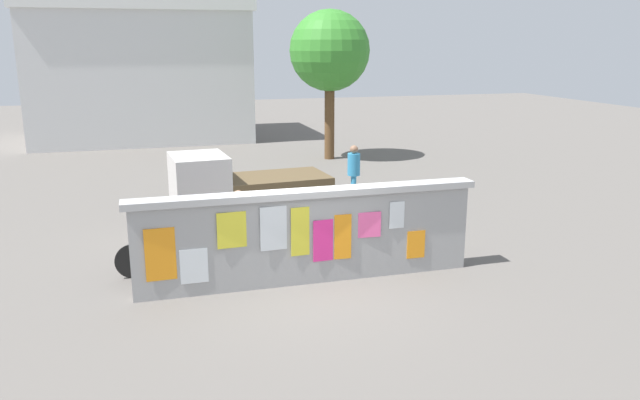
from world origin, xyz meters
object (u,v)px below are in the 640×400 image
(auto_rickshaw_truck, at_px, (243,193))
(person_walking, at_px, (239,223))
(bicycle_far, at_px, (162,257))
(person_bystander, at_px, (354,168))
(motorcycle, at_px, (385,230))
(tree_roadside, at_px, (330,52))

(auto_rickshaw_truck, bearing_deg, person_walking, -100.56)
(auto_rickshaw_truck, distance_m, bicycle_far, 3.25)
(auto_rickshaw_truck, xyz_separation_m, person_bystander, (3.29, 1.61, 0.09))
(motorcycle, relative_size, bicycle_far, 1.11)
(bicycle_far, bearing_deg, person_walking, -9.18)
(tree_roadside, bearing_deg, person_bystander, -101.45)
(bicycle_far, bearing_deg, person_bystander, 38.35)
(bicycle_far, bearing_deg, auto_rickshaw_truck, 52.30)
(motorcycle, xyz_separation_m, person_walking, (-3.13, -0.41, 0.52))
(auto_rickshaw_truck, relative_size, person_bystander, 2.29)
(bicycle_far, bearing_deg, tree_roadside, 58.77)
(auto_rickshaw_truck, height_order, tree_roadside, tree_roadside)
(auto_rickshaw_truck, distance_m, person_walking, 2.82)
(bicycle_far, xyz_separation_m, tree_roadside, (6.62, 10.91, 3.61))
(motorcycle, distance_m, tree_roadside, 11.48)
(tree_roadside, bearing_deg, person_walking, -114.89)
(person_walking, bearing_deg, person_bystander, 49.07)
(person_walking, xyz_separation_m, person_bystander, (3.80, 4.38, 0.00))
(motorcycle, distance_m, person_walking, 3.20)
(auto_rickshaw_truck, height_order, person_bystander, auto_rickshaw_truck)
(auto_rickshaw_truck, xyz_separation_m, person_walking, (-0.52, -2.77, 0.09))
(auto_rickshaw_truck, bearing_deg, bicycle_far, -127.70)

